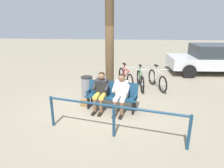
# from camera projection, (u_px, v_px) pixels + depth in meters

# --- Properties ---
(ground_plane) EXTENTS (40.00, 40.00, 0.00)m
(ground_plane) POSITION_uv_depth(u_px,v_px,m) (104.00, 108.00, 6.50)
(ground_plane) COLOR gray
(bench) EXTENTS (1.66, 0.78, 0.87)m
(bench) POSITION_uv_depth(u_px,v_px,m) (112.00, 94.00, 6.30)
(bench) COLOR navy
(bench) RESTS_ON ground
(person_reading) EXTENTS (0.54, 0.81, 1.20)m
(person_reading) POSITION_uv_depth(u_px,v_px,m) (121.00, 92.00, 6.02)
(person_reading) COLOR white
(person_reading) RESTS_ON ground
(person_companion) EXTENTS (0.54, 0.81, 1.20)m
(person_companion) POSITION_uv_depth(u_px,v_px,m) (101.00, 90.00, 6.18)
(person_companion) COLOR #262628
(person_companion) RESTS_ON ground
(handbag) EXTENTS (0.31, 0.16, 0.24)m
(handbag) POSITION_uv_depth(u_px,v_px,m) (85.00, 103.00, 6.58)
(handbag) COLOR olive
(handbag) RESTS_ON ground
(tree_trunk) EXTENTS (0.30, 0.30, 3.46)m
(tree_trunk) POSITION_uv_depth(u_px,v_px,m) (110.00, 49.00, 6.99)
(tree_trunk) COLOR #4C3823
(tree_trunk) RESTS_ON ground
(litter_bin) EXTENTS (0.41, 0.41, 0.77)m
(litter_bin) POSITION_uv_depth(u_px,v_px,m) (87.00, 87.00, 7.25)
(litter_bin) COLOR slate
(litter_bin) RESTS_ON ground
(bicycle_black) EXTENTS (0.63, 1.62, 0.94)m
(bicycle_black) POSITION_uv_depth(u_px,v_px,m) (157.00, 80.00, 8.17)
(bicycle_black) COLOR black
(bicycle_black) RESTS_ON ground
(bicycle_blue) EXTENTS (0.48, 1.68, 0.94)m
(bicycle_blue) POSITION_uv_depth(u_px,v_px,m) (140.00, 80.00, 8.17)
(bicycle_blue) COLOR black
(bicycle_blue) RESTS_ON ground
(bicycle_orange) EXTENTS (0.71, 1.59, 0.94)m
(bicycle_orange) POSITION_uv_depth(u_px,v_px,m) (126.00, 78.00, 8.46)
(bicycle_orange) COLOR black
(bicycle_orange) RESTS_ON ground
(railing_fence) EXTENTS (3.41, 0.85, 0.85)m
(railing_fence) POSITION_uv_depth(u_px,v_px,m) (114.00, 114.00, 4.77)
(railing_fence) COLOR navy
(railing_fence) RESTS_ON ground
(parked_car) EXTENTS (4.27, 2.17, 1.47)m
(parked_car) POSITION_uv_depth(u_px,v_px,m) (213.00, 58.00, 10.22)
(parked_car) COLOR silver
(parked_car) RESTS_ON ground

